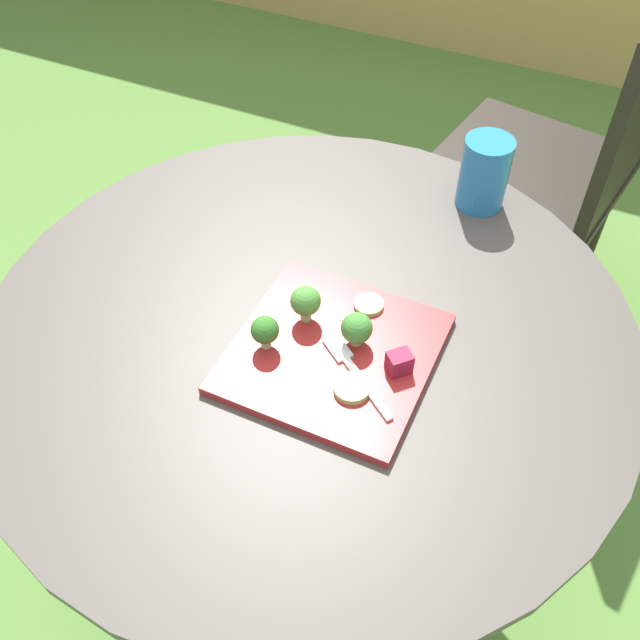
{
  "coord_description": "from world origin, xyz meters",
  "views": [
    {
      "loc": [
        0.3,
        -0.61,
        1.49
      ],
      "look_at": [
        0.03,
        -0.02,
        0.77
      ],
      "focal_mm": 40.11,
      "sensor_mm": 36.0,
      "label": 1
    }
  ],
  "objects_px": {
    "drinking_glass": "(483,176)",
    "fork": "(353,368)",
    "salad_plate": "(333,353)",
    "patio_chair": "(574,150)"
  },
  "relations": [
    {
      "from": "drinking_glass",
      "to": "fork",
      "type": "xyz_separation_m",
      "value": [
        -0.05,
        -0.43,
        -0.04
      ]
    },
    {
      "from": "drinking_glass",
      "to": "fork",
      "type": "bearing_deg",
      "value": -96.4
    },
    {
      "from": "salad_plate",
      "to": "drinking_glass",
      "type": "distance_m",
      "value": 0.42
    },
    {
      "from": "salad_plate",
      "to": "fork",
      "type": "height_order",
      "value": "fork"
    },
    {
      "from": "salad_plate",
      "to": "fork",
      "type": "xyz_separation_m",
      "value": [
        0.04,
        -0.02,
        0.01
      ]
    },
    {
      "from": "fork",
      "to": "salad_plate",
      "type": "bearing_deg",
      "value": 151.64
    },
    {
      "from": "salad_plate",
      "to": "fork",
      "type": "relative_size",
      "value": 1.97
    },
    {
      "from": "patio_chair",
      "to": "fork",
      "type": "xyz_separation_m",
      "value": [
        -0.15,
        -0.97,
        0.22
      ]
    },
    {
      "from": "drinking_glass",
      "to": "fork",
      "type": "distance_m",
      "value": 0.43
    },
    {
      "from": "salad_plate",
      "to": "drinking_glass",
      "type": "bearing_deg",
      "value": 78.13
    }
  ]
}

